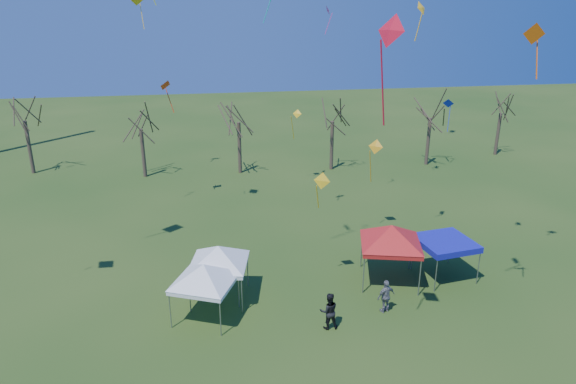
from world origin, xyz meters
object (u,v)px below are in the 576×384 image
object	(u,v)px
tree_2	(238,103)
tree_1	(139,112)
tree_3	(333,104)
tent_white_mid	(218,250)
person_dark	(329,311)
tent_red	(392,229)
tent_blue	(445,243)
tent_white_west	(204,268)
person_grey	(386,296)
tree_5	(503,98)
tree_0	(21,101)
tree_4	(432,101)

from	to	relation	value
tree_2	tree_1	bearing A→B (deg)	178.15
tree_3	tent_white_mid	size ratio (longest dim) A/B	2.07
tree_1	person_dark	xyz separation A→B (m)	(10.57, -24.83, -4.88)
tent_red	tent_blue	size ratio (longest dim) A/B	1.32
tree_1	tent_white_mid	distance (m)	22.28
tree_3	tent_white_west	distance (m)	25.55
tree_2	tree_3	bearing A→B (deg)	-2.27
tent_red	person_grey	xyz separation A→B (m)	(-1.21, -2.90, -2.24)
tent_red	tent_blue	distance (m)	3.32
tree_5	person_grey	distance (m)	33.19
tree_2	tent_white_west	bearing A→B (deg)	-98.70
tree_0	person_dark	distance (m)	34.89
tree_0	person_grey	size ratio (longest dim) A/B	4.86
tree_5	tent_white_mid	bearing A→B (deg)	-141.70
tree_5	tent_red	size ratio (longest dim) A/B	1.77
tent_red	tree_0	bearing A→B (deg)	136.34
tree_0	person_dark	world-z (taller)	tree_0
tent_red	person_dark	xyz separation A→B (m)	(-4.30, -3.76, -2.19)
tent_blue	tree_4	bearing A→B (deg)	68.39
tree_4	tent_red	xyz separation A→B (m)	(-11.25, -20.43, -2.96)
tent_white_west	tree_0	bearing A→B (deg)	120.27
tent_red	tent_blue	world-z (taller)	tent_red
tent_white_mid	tent_blue	xyz separation A→B (m)	(12.33, 0.21, -0.74)
tree_1	person_grey	bearing A→B (deg)	-60.32
tent_red	tree_3	bearing A→B (deg)	84.62
tree_2	tent_white_west	size ratio (longest dim) A/B	2.32
tree_0	tree_3	size ratio (longest dim) A/B	1.07
person_grey	tree_3	bearing A→B (deg)	-117.19
tent_white_mid	tent_red	size ratio (longest dim) A/B	0.91
tree_4	tent_white_west	distance (m)	30.97
tree_5	person_grey	size ratio (longest dim) A/B	4.30
tree_3	tent_white_mid	xyz separation A→B (m)	(-11.12, -20.73, -3.30)
tree_1	tree_2	world-z (taller)	tree_2
tree_3	tent_red	size ratio (longest dim) A/B	1.88
tree_4	person_dark	distance (m)	29.21
tree_2	tent_white_west	xyz separation A→B (m)	(-3.47, -22.70, -3.61)
tree_4	tent_white_mid	distance (m)	29.27
tent_white_west	tent_red	world-z (taller)	tent_red
tent_white_west	person_grey	world-z (taller)	tent_white_west
tree_0	tent_blue	distance (m)	37.12
tent_red	person_grey	size ratio (longest dim) A/B	2.43
tree_4	person_dark	bearing A→B (deg)	-122.74
tree_1	tent_white_mid	bearing A→B (deg)	-75.09
tree_1	person_dark	distance (m)	27.42
tree_5	tent_white_mid	xyz separation A→B (m)	(-28.81, -22.75, -2.95)
tree_3	tree_5	distance (m)	17.81
tent_white_west	person_grey	size ratio (longest dim) A/B	2.03
tree_0	tent_red	distance (m)	34.65
tree_3	person_dark	world-z (taller)	tree_3
tent_white_west	tent_white_mid	size ratio (longest dim) A/B	0.92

